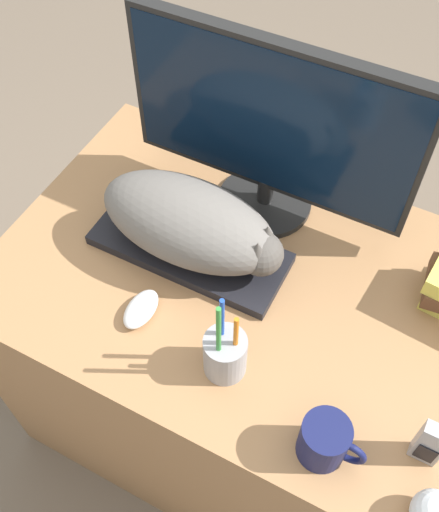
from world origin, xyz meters
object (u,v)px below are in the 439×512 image
Objects in this scene: keyboard at (190,249)px; monitor at (271,128)px; computer_mouse at (141,309)px; pen_cup at (225,354)px; coffee_mug at (325,441)px; cat at (192,223)px; phone at (430,444)px.

keyboard is 0.31m from monitor.
keyboard is at bearing 86.52° from computer_mouse.
keyboard is 1.81× the size of pen_cup.
monitor is 0.60m from coffee_mug.
cat reaches higher than phone.
monitor is 0.44m from computer_mouse.
keyboard is at bearing 146.68° from coffee_mug.
cat is 0.25m from monitor.
monitor is at bearing 66.99° from keyboard.
monitor is at bearing 104.76° from pen_cup.
computer_mouse is at bearing 167.73° from coffee_mug.
coffee_mug is at bearing -12.27° from computer_mouse.
monitor is 0.65m from phone.
pen_cup is (0.18, -0.21, -0.05)m from cat.
pen_cup is (0.19, -0.21, 0.04)m from keyboard.
monitor reaches higher than keyboard.
computer_mouse is 0.83× the size of coffee_mug.
phone is at bearing -19.50° from cat.
pen_cup reaches higher than coffee_mug.
phone is (0.58, -0.02, 0.04)m from computer_mouse.
cat is at bearing 83.23° from computer_mouse.
keyboard is at bearing 132.74° from pen_cup.
pen_cup is at bearing 163.79° from coffee_mug.
phone is at bearing 25.13° from coffee_mug.
monitor reaches higher than computer_mouse.
coffee_mug reaches higher than computer_mouse.
keyboard is 0.28m from pen_cup.
monitor is (0.07, 0.20, 0.13)m from cat.
coffee_mug is at bearing -16.21° from pen_cup.
cat is 0.59m from phone.
computer_mouse is 0.42× the size of pen_cup.
keyboard is 4.34× the size of computer_mouse.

